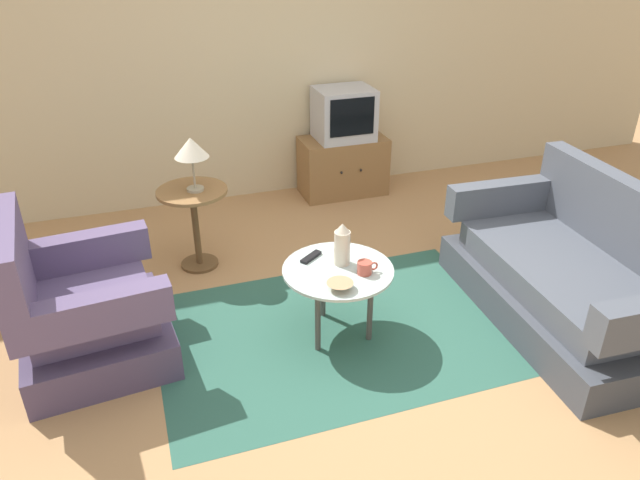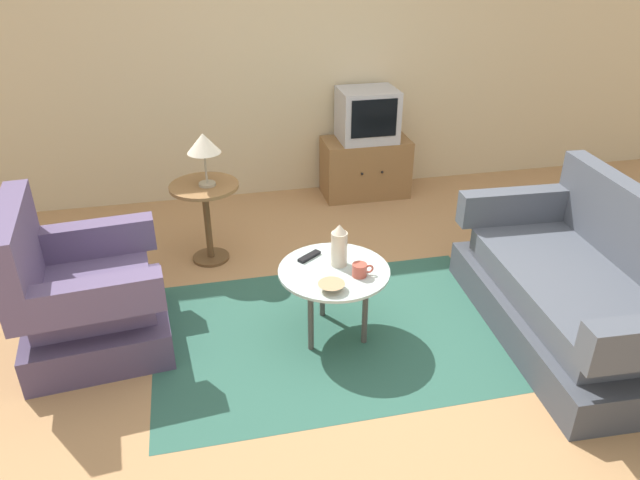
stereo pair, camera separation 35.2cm
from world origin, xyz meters
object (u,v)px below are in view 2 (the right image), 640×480
table_lamp (203,145)px  mug (360,270)px  tv_stand (365,167)px  couch (581,293)px  bowl (331,287)px  tv_remote_dark (309,256)px  television (367,115)px  coffee_table (334,277)px  vase (339,246)px  side_table (206,206)px  armchair (83,298)px

table_lamp → mug: bearing=-55.9°
mug → tv_stand: bearing=72.7°
table_lamp → mug: (0.82, -1.21, -0.42)m
couch → tv_stand: size_ratio=2.18×
tv_stand → bowl: (-0.88, -2.30, 0.22)m
bowl → tv_remote_dark: (-0.05, 0.39, -0.01)m
mug → bowl: bearing=-150.4°
table_lamp → television: bearing=32.9°
coffee_table → television: 2.26m
coffee_table → vase: size_ratio=2.48×
tv_remote_dark → table_lamp: bearing=-95.1°
couch → television: television is taller
side_table → television: bearing=32.0°
side_table → mug: (0.84, -1.23, 0.06)m
couch → vase: (-1.47, 0.36, 0.31)m
coffee_table → bowl: bowl is taller
armchair → tv_stand: size_ratio=1.20×
vase → mug: 0.20m
couch → side_table: couch is taller
coffee_table → tv_stand: (0.81, 2.08, -0.15)m
bowl → television: bearing=69.0°
table_lamp → bowl: size_ratio=2.51×
television → bowl: bearing=-111.0°
tv_stand → bowl: size_ratio=5.11×
armchair → vase: size_ratio=3.48×
armchair → side_table: 1.19m
coffee_table → mug: (0.14, -0.10, 0.09)m
armchair → couch: size_ratio=0.55×
vase → mug: (0.09, -0.15, -0.09)m
mug → tv_remote_dark: mug is taller
bowl → tv_remote_dark: size_ratio=0.96×
armchair → tv_remote_dark: (1.38, -0.07, 0.16)m
armchair → television: (2.31, 1.84, 0.46)m
couch → tv_remote_dark: couch is taller
armchair → tv_stand: bearing=122.8°
armchair → bowl: size_ratio=6.12×
armchair → table_lamp: size_ratio=2.43×
side_table → table_lamp: bearing=-38.1°
tv_stand → tv_remote_dark: tv_stand is taller
side_table → table_lamp: size_ratio=1.60×
armchair → side_table: (0.79, 0.88, 0.13)m
coffee_table → tv_remote_dark: tv_remote_dark is taller
bowl → tv_remote_dark: 0.39m
coffee_table → television: bearing=68.7°
couch → vase: 1.54m
bowl → vase: bearing=67.4°
television → table_lamp: table_lamp is taller
couch → table_lamp: table_lamp is taller
side_table → vase: size_ratio=2.29×
mug → television: bearing=72.7°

